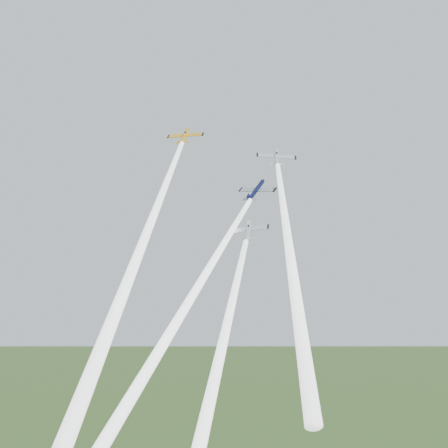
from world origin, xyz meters
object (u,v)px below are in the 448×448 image
at_px(plane_navy, 256,191).
at_px(plane_silver_right, 277,157).
at_px(plane_silver_low, 248,230).
at_px(plane_yellow, 185,136).

distance_m(plane_navy, plane_silver_right, 10.65).
relative_size(plane_navy, plane_silver_low, 1.10).
bearing_deg(plane_yellow, plane_silver_right, 3.22).
distance_m(plane_yellow, plane_silver_right, 20.30).
distance_m(plane_navy, plane_silver_low, 11.95).
relative_size(plane_silver_right, plane_silver_low, 1.12).
bearing_deg(plane_silver_low, plane_silver_right, 77.16).
bearing_deg(plane_silver_low, plane_yellow, 144.31).
bearing_deg(plane_silver_right, plane_navy, -132.63).
relative_size(plane_yellow, plane_navy, 0.97).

